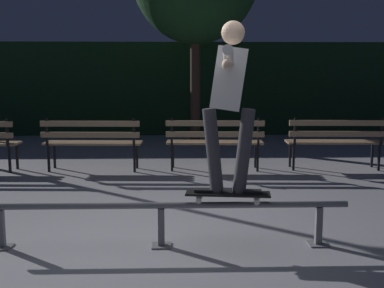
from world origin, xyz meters
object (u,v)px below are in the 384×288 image
skateboard (228,194)px  park_bench_rightmost (336,138)px  skateboarder (229,93)px  park_bench_left_center (92,139)px  park_bench_right_center (215,138)px  grind_rail (161,213)px

skateboard → park_bench_rightmost: 4.14m
skateboarder → park_bench_left_center: bearing=118.0°
park_bench_right_center → park_bench_rightmost: same height
skateboard → park_bench_right_center: 3.53m
skateboarder → park_bench_rightmost: 4.23m
skateboarder → park_bench_right_center: 3.64m
park_bench_rightmost → park_bench_right_center: bearing=180.0°
park_bench_right_center → park_bench_rightmost: 2.02m
grind_rail → park_bench_left_center: (-1.25, 3.53, 0.22)m
park_bench_left_center → park_bench_right_center: (2.02, 0.00, 0.00)m
skateboarder → park_bench_rightmost: skateboarder is taller
skateboard → park_bench_rightmost: (2.16, 3.53, 0.04)m
grind_rail → park_bench_right_center: bearing=77.8°
skateboard → park_bench_rightmost: bearing=58.5°
park_bench_left_center → park_bench_right_center: size_ratio=1.00×
grind_rail → park_bench_rightmost: 4.50m
park_bench_left_center → grind_rail: bearing=-70.4°
grind_rail → skateboarder: bearing=-0.0°
skateboard → skateboarder: size_ratio=0.51×
skateboarder → park_bench_right_center: size_ratio=0.96×
grind_rail → park_bench_rightmost: park_bench_rightmost is taller
park_bench_left_center → park_bench_right_center: same height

